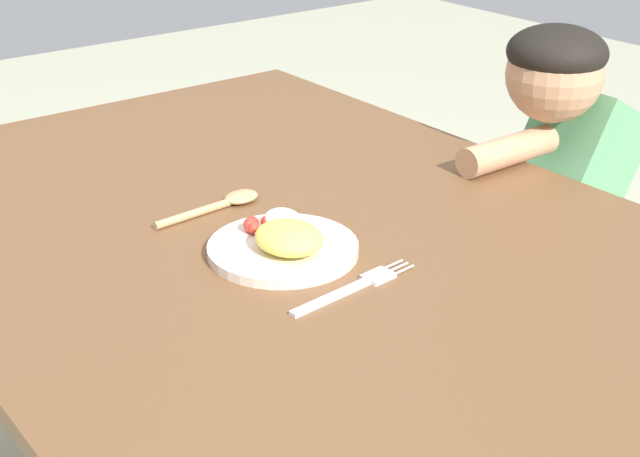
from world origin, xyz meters
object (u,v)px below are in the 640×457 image
object	(u,v)px
spoon	(227,202)
person	(564,234)
fork	(355,287)
plate	(284,242)

from	to	relation	value
spoon	person	distance (m)	0.71
fork	spoon	xyz separation A→B (m)	(-0.33, 0.01, 0.00)
fork	plate	bearing A→B (deg)	91.30
plate	person	size ratio (longest dim) A/B	0.22
person	spoon	bearing A→B (deg)	77.70
plate	fork	distance (m)	0.14
plate	person	distance (m)	0.73
plate	fork	world-z (taller)	plate
plate	fork	xyz separation A→B (m)	(0.14, 0.01, -0.01)
fork	spoon	world-z (taller)	spoon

